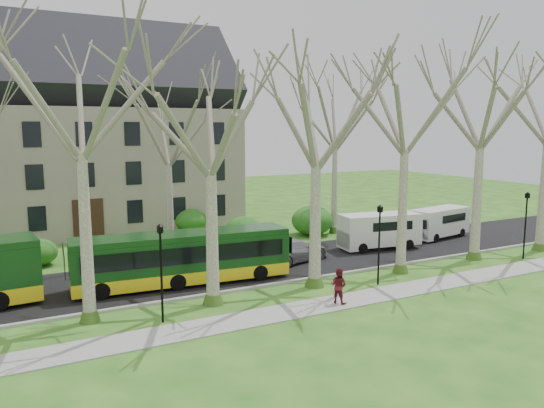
# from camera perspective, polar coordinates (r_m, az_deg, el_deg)

# --- Properties ---
(ground) EXTENTS (120.00, 120.00, 0.00)m
(ground) POSITION_cam_1_polar(r_m,az_deg,el_deg) (27.36, 0.04, -9.84)
(ground) COLOR #265D1A
(ground) RESTS_ON ground
(sidewalk) EXTENTS (70.00, 2.00, 0.06)m
(sidewalk) POSITION_cam_1_polar(r_m,az_deg,el_deg) (25.29, 2.76, -11.31)
(sidewalk) COLOR gray
(sidewalk) RESTS_ON ground
(road) EXTENTS (80.00, 8.00, 0.06)m
(road) POSITION_cam_1_polar(r_m,az_deg,el_deg) (32.10, -4.64, -7.06)
(road) COLOR black
(road) RESTS_ON ground
(curb) EXTENTS (80.00, 0.25, 0.14)m
(curb) POSITION_cam_1_polar(r_m,az_deg,el_deg) (28.61, -1.40, -8.88)
(curb) COLOR #A5A39E
(curb) RESTS_ON ground
(building) EXTENTS (26.50, 12.20, 16.00)m
(building) POSITION_cam_1_polar(r_m,az_deg,el_deg) (47.35, -20.68, 7.21)
(building) COLOR gray
(building) RESTS_ON ground
(tree_row_verge) EXTENTS (49.00, 7.00, 14.00)m
(tree_row_verge) POSITION_cam_1_polar(r_m,az_deg,el_deg) (26.31, -0.27, 5.00)
(tree_row_verge) COLOR gray
(tree_row_verge) RESTS_ON ground
(tree_row_far) EXTENTS (33.00, 7.00, 12.00)m
(tree_row_far) POSITION_cam_1_polar(r_m,az_deg,el_deg) (35.74, -10.25, 4.12)
(tree_row_far) COLOR gray
(tree_row_far) RESTS_ON ground
(lamp_row) EXTENTS (36.22, 0.22, 4.30)m
(lamp_row) POSITION_cam_1_polar(r_m,az_deg,el_deg) (25.82, 1.09, -5.01)
(lamp_row) COLOR black
(lamp_row) RESTS_ON ground
(hedges) EXTENTS (30.60, 8.60, 2.00)m
(hedges) POSITION_cam_1_polar(r_m,az_deg,el_deg) (38.44, -16.18, -3.32)
(hedges) COLOR #195A19
(hedges) RESTS_ON ground
(bus_follow) EXTENTS (11.75, 3.37, 2.90)m
(bus_follow) POSITION_cam_1_polar(r_m,az_deg,el_deg) (29.24, -9.55, -5.69)
(bus_follow) COLOR #113D14
(bus_follow) RESTS_ON road
(sedan) EXTENTS (5.50, 3.41, 1.49)m
(sedan) POSITION_cam_1_polar(r_m,az_deg,el_deg) (33.63, 2.26, -4.97)
(sedan) COLOR #B0B0B5
(sedan) RESTS_ON road
(van_a) EXTENTS (5.89, 2.94, 2.46)m
(van_a) POSITION_cam_1_polar(r_m,az_deg,el_deg) (37.84, 11.47, -2.89)
(van_a) COLOR silver
(van_a) RESTS_ON road
(van_b) EXTENTS (5.48, 2.74, 2.28)m
(van_b) POSITION_cam_1_polar(r_m,az_deg,el_deg) (42.74, 17.57, -1.96)
(van_b) COLOR silver
(van_b) RESTS_ON road
(pedestrian_b) EXTENTS (0.97, 1.05, 1.73)m
(pedestrian_b) POSITION_cam_1_polar(r_m,az_deg,el_deg) (26.06, 7.18, -8.71)
(pedestrian_b) COLOR maroon
(pedestrian_b) RESTS_ON sidewalk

